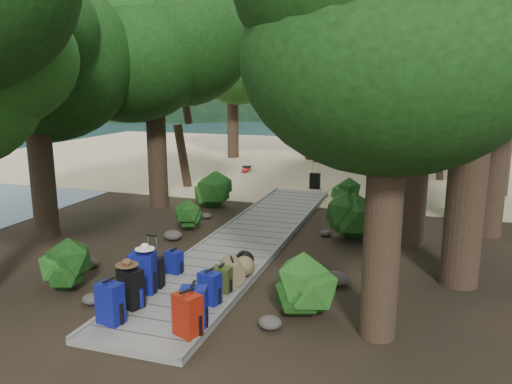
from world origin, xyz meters
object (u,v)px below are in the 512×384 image
(backpack_left_a, at_px, (110,301))
(duffel_right_khaki, at_px, (232,271))
(backpack_left_c, at_px, (143,271))
(kayak, at_px, (247,168))
(backpack_right_a, at_px, (188,312))
(backpack_right_d, at_px, (222,278))
(backpack_right_b, at_px, (194,305))
(backpack_left_b, at_px, (131,286))
(lone_suitcase_on_sand, at_px, (315,181))
(backpack_right_c, at_px, (210,286))
(suitcase_on_boardwalk, at_px, (154,272))
(duffel_right_black, at_px, (240,264))
(sun_lounger, at_px, (394,181))
(backpack_left_d, at_px, (174,261))

(backpack_left_a, height_order, duffel_right_khaki, backpack_left_a)
(backpack_left_c, xyz_separation_m, kayak, (-2.76, 13.95, -0.37))
(backpack_right_a, bearing_deg, backpack_right_d, 117.87)
(backpack_right_b, distance_m, duffel_right_khaki, 2.01)
(backpack_left_b, relative_size, backpack_left_c, 0.91)
(backpack_right_b, bearing_deg, lone_suitcase_on_sand, 78.09)
(backpack_left_a, height_order, backpack_right_a, backpack_left_a)
(backpack_right_c, distance_m, suitcase_on_boardwalk, 1.38)
(backpack_left_a, distance_m, backpack_right_d, 2.18)
(backpack_left_b, height_order, backpack_right_c, backpack_left_b)
(backpack_right_b, xyz_separation_m, duffel_right_black, (-0.10, 2.48, -0.18))
(suitcase_on_boardwalk, relative_size, kayak, 0.19)
(duffel_right_black, bearing_deg, kayak, 111.44)
(backpack_right_c, distance_m, lone_suitcase_on_sand, 11.08)
(duffel_right_khaki, bearing_deg, backpack_right_d, -117.94)
(backpack_left_c, xyz_separation_m, duffel_right_khaki, (1.41, 1.02, -0.21))
(backpack_right_a, xyz_separation_m, backpack_right_c, (-0.14, 1.19, -0.06))
(backpack_left_c, relative_size, kayak, 0.27)
(backpack_left_a, relative_size, duffel_right_khaki, 1.14)
(duffel_right_black, bearing_deg, backpack_left_c, -130.28)
(backpack_right_b, relative_size, lone_suitcase_on_sand, 1.25)
(backpack_left_c, bearing_deg, backpack_right_d, 9.46)
(backpack_right_d, height_order, suitcase_on_boardwalk, suitcase_on_boardwalk)
(lone_suitcase_on_sand, bearing_deg, kayak, 144.84)
(suitcase_on_boardwalk, bearing_deg, duffel_right_black, 34.75)
(backpack_right_c, height_order, kayak, backpack_right_c)
(backpack_right_b, xyz_separation_m, suitcase_on_boardwalk, (-1.46, 1.27, -0.08))
(sun_lounger, bearing_deg, backpack_right_a, -77.89)
(backpack_left_c, height_order, kayak, backpack_left_c)
(backpack_left_c, relative_size, duffel_right_black, 1.38)
(backpack_right_b, height_order, sun_lounger, backpack_right_b)
(kayak, bearing_deg, suitcase_on_boardwalk, -83.25)
(lone_suitcase_on_sand, height_order, kayak, lone_suitcase_on_sand)
(backpack_right_d, distance_m, sun_lounger, 11.84)
(backpack_right_b, bearing_deg, backpack_right_a, -100.70)
(suitcase_on_boardwalk, bearing_deg, backpack_right_b, -48.16)
(suitcase_on_boardwalk, bearing_deg, backpack_left_d, 80.93)
(backpack_right_a, bearing_deg, lone_suitcase_on_sand, 116.02)
(backpack_left_a, bearing_deg, backpack_left_c, 106.72)
(backpack_left_c, height_order, backpack_right_d, backpack_left_c)
(backpack_left_b, bearing_deg, backpack_right_a, -2.27)
(backpack_left_d, height_order, kayak, backpack_left_d)
(backpack_left_a, height_order, backpack_left_b, backpack_left_b)
(backpack_left_d, relative_size, duffel_right_black, 0.84)
(backpack_left_a, bearing_deg, sun_lounger, 84.45)
(backpack_right_b, bearing_deg, kayak, 91.95)
(backpack_right_a, bearing_deg, backpack_right_b, 117.20)
(duffel_right_black, bearing_deg, backpack_right_b, -84.71)
(backpack_left_a, height_order, lone_suitcase_on_sand, backpack_left_a)
(backpack_left_c, relative_size, lone_suitcase_on_sand, 1.42)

